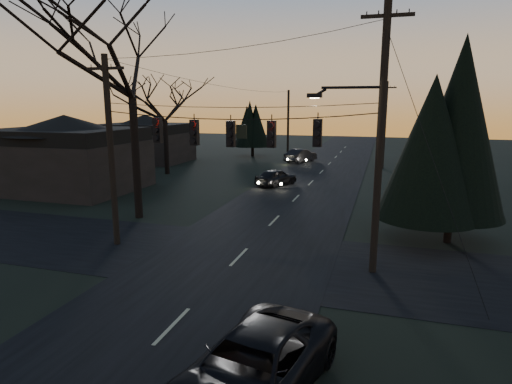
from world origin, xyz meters
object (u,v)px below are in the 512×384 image
(utility_pole_far_l, at_px, (288,155))
(sedan_oncoming_a, at_px, (276,177))
(utility_pole_left, at_px, (117,244))
(utility_pole_far_r, at_px, (382,168))
(evergreen_right, at_px, (456,143))
(suv_near, at_px, (253,369))
(utility_pole_right, at_px, (372,272))
(sedan_oncoming_b, at_px, (301,156))
(bare_tree_left, at_px, (129,46))

(utility_pole_far_l, bearing_deg, sedan_oncoming_a, -79.91)
(utility_pole_left, height_order, utility_pole_far_r, same)
(evergreen_right, distance_m, suv_near, 14.73)
(utility_pole_left, xyz_separation_m, evergreen_right, (14.75, 4.76, 4.69))
(utility_pole_far_l, bearing_deg, utility_pole_right, -72.28)
(suv_near, relative_size, sedan_oncoming_b, 1.18)
(utility_pole_left, bearing_deg, sedan_oncoming_a, 77.70)
(utility_pole_far_l, relative_size, bare_tree_left, 0.60)
(utility_pole_left, bearing_deg, utility_pole_far_r, 67.67)
(utility_pole_far_r, height_order, evergreen_right, evergreen_right)
(utility_pole_left, bearing_deg, utility_pole_far_l, 90.00)
(utility_pole_far_l, distance_m, sedan_oncoming_b, 6.51)
(utility_pole_left, relative_size, utility_pole_far_r, 1.00)
(sedan_oncoming_b, bearing_deg, evergreen_right, 137.90)
(sedan_oncoming_b, bearing_deg, utility_pole_far_r, -171.30)
(utility_pole_left, relative_size, sedan_oncoming_b, 1.91)
(evergreen_right, bearing_deg, suv_near, -113.03)
(utility_pole_right, xyz_separation_m, sedan_oncoming_a, (-7.97, 16.18, 0.66))
(utility_pole_left, distance_m, utility_pole_far_l, 36.00)
(utility_pole_right, height_order, suv_near, utility_pole_right)
(sedan_oncoming_a, bearing_deg, utility_pole_far_r, -99.05)
(evergreen_right, distance_m, sedan_oncoming_a, 16.51)
(utility_pole_right, bearing_deg, sedan_oncoming_a, 116.23)
(evergreen_right, relative_size, sedan_oncoming_a, 2.10)
(utility_pole_right, relative_size, bare_tree_left, 0.74)
(sedan_oncoming_b, bearing_deg, utility_pole_far_l, -41.62)
(utility_pole_right, bearing_deg, utility_pole_far_r, 90.00)
(utility_pole_right, distance_m, utility_pole_far_l, 37.79)
(utility_pole_far_l, bearing_deg, utility_pole_left, -90.00)
(evergreen_right, height_order, sedan_oncoming_b, evergreen_right)
(utility_pole_far_l, bearing_deg, sedan_oncoming_b, -64.34)
(bare_tree_left, bearing_deg, utility_pole_far_l, 87.05)
(bare_tree_left, distance_m, suv_near, 18.86)
(evergreen_right, xyz_separation_m, sedan_oncoming_a, (-11.22, 11.42, -4.02))
(utility_pole_left, distance_m, bare_tree_left, 10.53)
(evergreen_right, distance_m, sedan_oncoming_b, 28.36)
(utility_pole_left, relative_size, suv_near, 1.63)
(sedan_oncoming_a, bearing_deg, utility_pole_far_l, -54.96)
(suv_near, bearing_deg, utility_pole_left, 149.52)
(evergreen_right, bearing_deg, utility_pole_right, -124.33)
(utility_pole_far_l, height_order, sedan_oncoming_b, utility_pole_far_l)
(utility_pole_right, xyz_separation_m, sedan_oncoming_b, (-8.70, 30.17, 0.73))
(utility_pole_left, xyz_separation_m, utility_pole_far_l, (0.00, 36.00, 0.00))
(utility_pole_far_r, distance_m, sedan_oncoming_a, 14.27)
(utility_pole_left, xyz_separation_m, bare_tree_left, (-1.62, 4.48, 9.39))
(utility_pole_left, height_order, evergreen_right, evergreen_right)
(evergreen_right, bearing_deg, bare_tree_left, -179.04)
(sedan_oncoming_b, bearing_deg, suv_near, 122.16)
(utility_pole_right, height_order, evergreen_right, evergreen_right)
(sedan_oncoming_b, bearing_deg, bare_tree_left, 102.95)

